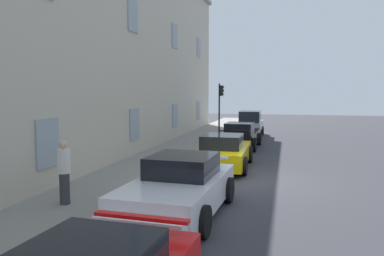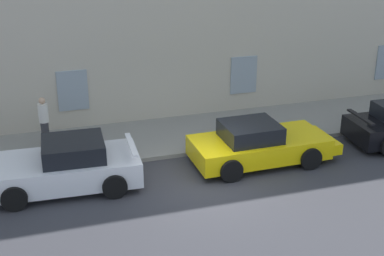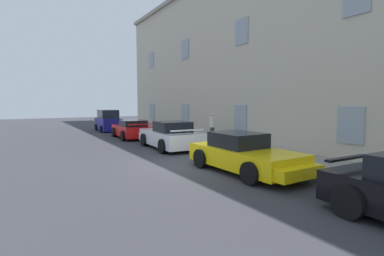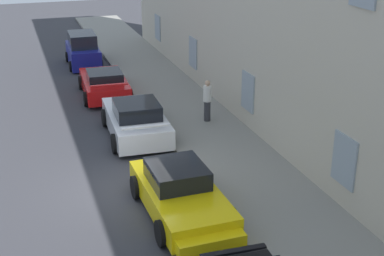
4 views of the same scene
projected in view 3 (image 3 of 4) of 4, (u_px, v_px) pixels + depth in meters
name	position (u px, v px, depth m)	size (l,w,h in m)	color
ground_plane	(190.00, 164.00, 11.71)	(80.00, 80.00, 0.00)	#333338
sidewalk	(259.00, 154.00, 13.67)	(60.00, 3.41, 0.14)	gray
building_facade	(316.00, 44.00, 15.17)	(41.99, 4.89, 11.20)	#BCB29E
sportscar_red_lead	(132.00, 130.00, 20.40)	(4.63, 2.34, 1.27)	red
sportscar_yellow_flank	(169.00, 136.00, 15.91)	(4.93, 2.44, 1.49)	white
sportscar_white_middle	(247.00, 155.00, 10.28)	(4.83, 2.25, 1.41)	yellow
hatchback_parked	(108.00, 122.00, 25.18)	(3.70, 1.88, 1.85)	navy
pedestrian_admiring	(212.00, 127.00, 17.63)	(0.41, 0.41, 1.72)	#333338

